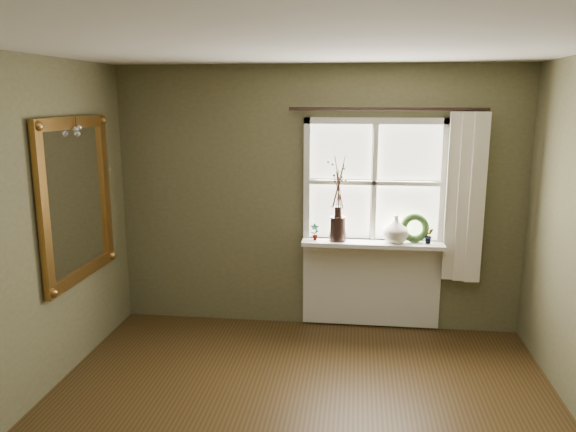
% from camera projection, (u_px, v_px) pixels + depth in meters
% --- Properties ---
extents(ceiling, '(4.50, 4.50, 0.00)m').
position_uv_depth(ceiling, '(290.00, 39.00, 3.08)').
color(ceiling, silver).
rests_on(ceiling, ground).
extents(wall_back, '(4.00, 0.10, 2.60)m').
position_uv_depth(wall_back, '(317.00, 198.00, 5.58)').
color(wall_back, brown).
rests_on(wall_back, ground).
extents(window_frame, '(1.36, 0.06, 1.24)m').
position_uv_depth(window_frame, '(374.00, 183.00, 5.41)').
color(window_frame, silver).
rests_on(window_frame, wall_back).
extents(window_sill, '(1.36, 0.26, 0.04)m').
position_uv_depth(window_sill, '(372.00, 244.00, 5.43)').
color(window_sill, silver).
rests_on(window_sill, wall_back).
extents(window_apron, '(1.36, 0.04, 0.88)m').
position_uv_depth(window_apron, '(371.00, 283.00, 5.62)').
color(window_apron, silver).
rests_on(window_apron, ground).
extents(dark_jug, '(0.20, 0.20, 0.24)m').
position_uv_depth(dark_jug, '(338.00, 229.00, 5.44)').
color(dark_jug, black).
rests_on(dark_jug, window_sill).
extents(cream_vase, '(0.30, 0.30, 0.26)m').
position_uv_depth(cream_vase, '(396.00, 229.00, 5.37)').
color(cream_vase, beige).
rests_on(cream_vase, window_sill).
extents(wreath, '(0.30, 0.17, 0.29)m').
position_uv_depth(wreath, '(415.00, 231.00, 5.39)').
color(wreath, '#2D4C21').
rests_on(wreath, window_sill).
extents(potted_plant_left, '(0.10, 0.07, 0.16)m').
position_uv_depth(potted_plant_left, '(315.00, 232.00, 5.47)').
color(potted_plant_left, '#2D4C21').
rests_on(potted_plant_left, window_sill).
extents(potted_plant_right, '(0.10, 0.09, 0.15)m').
position_uv_depth(potted_plant_right, '(429.00, 236.00, 5.34)').
color(potted_plant_right, '#2D4C21').
rests_on(potted_plant_right, window_sill).
extents(curtain, '(0.36, 0.12, 1.59)m').
position_uv_depth(curtain, '(465.00, 198.00, 5.24)').
color(curtain, silver).
rests_on(curtain, wall_back).
extents(curtain_rod, '(1.84, 0.03, 0.03)m').
position_uv_depth(curtain_rod, '(387.00, 109.00, 5.20)').
color(curtain_rod, black).
rests_on(curtain_rod, wall_back).
extents(gilt_mirror, '(0.10, 1.16, 1.39)m').
position_uv_depth(gilt_mirror, '(77.00, 199.00, 4.74)').
color(gilt_mirror, white).
rests_on(gilt_mirror, wall_left).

